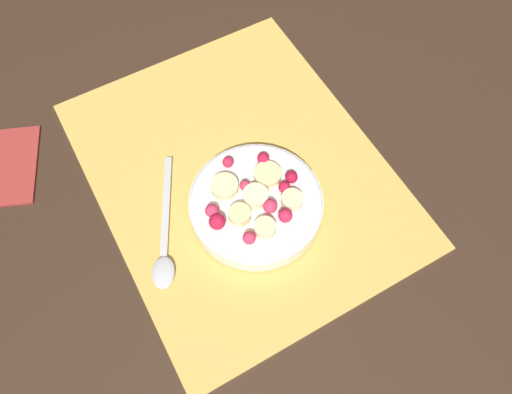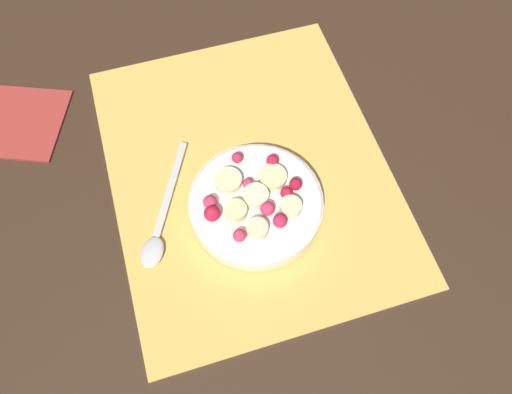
# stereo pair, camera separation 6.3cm
# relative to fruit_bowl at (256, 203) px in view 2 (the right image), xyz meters

# --- Properties ---
(ground_plane) EXTENTS (3.00, 3.00, 0.00)m
(ground_plane) POSITION_rel_fruit_bowl_xyz_m (0.06, -0.01, -0.02)
(ground_plane) COLOR #382619
(placemat) EXTENTS (0.47, 0.38, 0.01)m
(placemat) POSITION_rel_fruit_bowl_xyz_m (0.06, -0.01, -0.02)
(placemat) COLOR #E0B251
(placemat) RESTS_ON ground_plane
(fruit_bowl) EXTENTS (0.17, 0.17, 0.05)m
(fruit_bowl) POSITION_rel_fruit_bowl_xyz_m (0.00, 0.00, 0.00)
(fruit_bowl) COLOR white
(fruit_bowl) RESTS_ON placemat
(spoon) EXTENTS (0.17, 0.10, 0.01)m
(spoon) POSITION_rel_fruit_bowl_xyz_m (0.01, 0.13, -0.01)
(spoon) COLOR silver
(spoon) RESTS_ON placemat
(napkin) EXTENTS (0.17, 0.17, 0.01)m
(napkin) POSITION_rel_fruit_bowl_xyz_m (0.24, 0.29, -0.02)
(napkin) COLOR #A3332D
(napkin) RESTS_ON ground_plane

